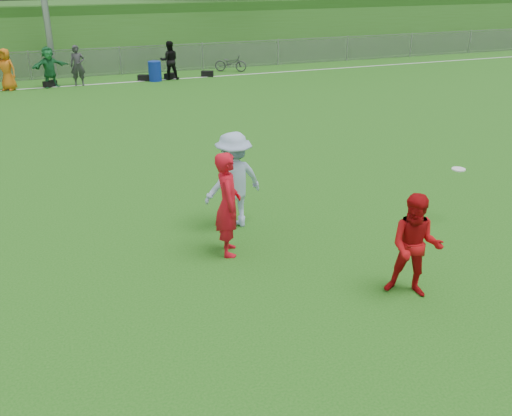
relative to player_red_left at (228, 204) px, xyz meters
name	(u,v)px	position (x,y,z in m)	size (l,w,h in m)	color
ground	(282,275)	(0.61, -1.10, -0.97)	(120.00, 120.00, 0.00)	#1B5912
sideline_far	(128,82)	(0.61, 16.90, -0.96)	(60.00, 0.10, 0.01)	white
fence	(120,61)	(0.61, 18.90, -0.32)	(58.00, 0.06, 1.30)	gray
berm	(95,21)	(0.61, 29.90, 0.53)	(120.00, 18.00, 3.00)	#285919
spectator_row	(63,66)	(-2.05, 16.90, -0.12)	(8.39, 1.07, 1.69)	#A5100B
gear_bags	(145,78)	(1.40, 17.00, -0.84)	(7.57, 0.56, 0.26)	black
player_red_left	(228,204)	(0.00, 0.00, 0.00)	(0.70, 0.46, 1.93)	red
player_red_center	(415,246)	(2.32, -2.36, -0.11)	(0.83, 0.65, 1.72)	#B00C0F
player_blue	(234,181)	(0.45, 1.05, 0.01)	(1.26, 0.73, 1.96)	#9BB3D7
frisbee	(459,169)	(4.79, -0.19, 0.14)	(0.27, 0.27, 0.03)	white
recycling_bin	(155,71)	(1.83, 16.79, -0.53)	(0.57, 0.57, 0.86)	navy
bicycle	(231,63)	(5.73, 17.90, -0.56)	(0.54, 1.55, 0.81)	#313134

